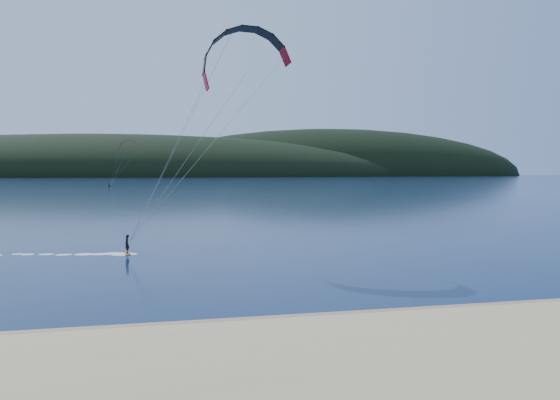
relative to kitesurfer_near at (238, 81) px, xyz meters
name	(u,v)px	position (x,y,z in m)	size (l,w,h in m)	color
ground	(267,365)	(-2.40, -22.95, -13.21)	(1800.00, 1800.00, 0.00)	#081A3C
wet_sand	(246,326)	(-2.40, -18.45, -13.16)	(220.00, 2.50, 0.10)	#937355
headland	(161,176)	(-1.77, 722.34, -13.21)	(1200.00, 310.00, 140.00)	black
kitesurfer_near	(238,81)	(0.00, 0.00, 0.00)	(23.32, 6.35, 17.08)	orange
kitesurfer_far	(128,150)	(-16.88, 173.32, 1.33)	(12.03, 4.71, 17.16)	orange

